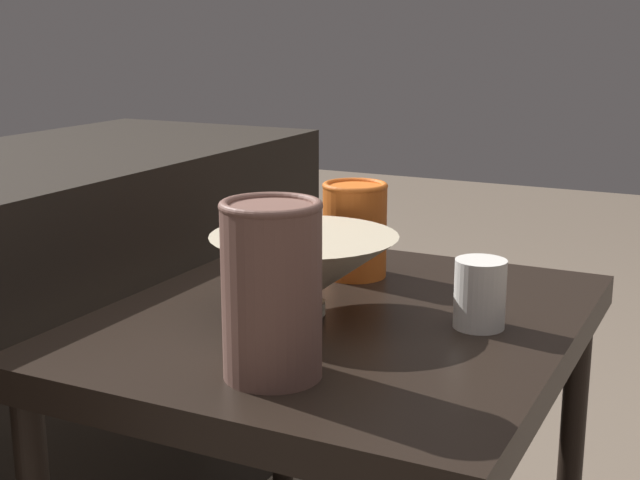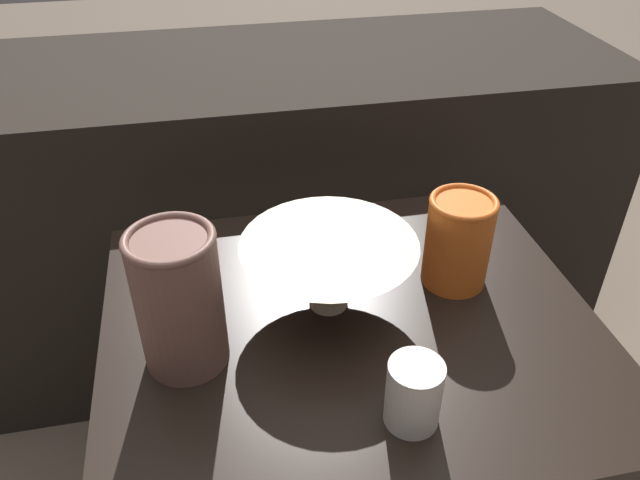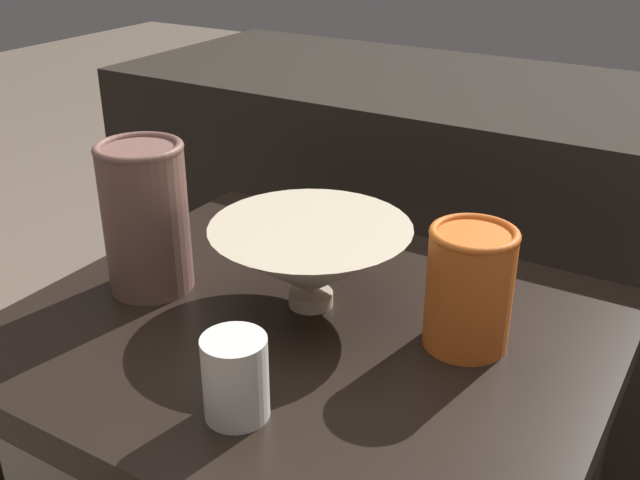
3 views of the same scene
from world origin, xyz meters
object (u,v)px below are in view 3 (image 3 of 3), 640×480
bowl (311,260)px  vase_textured_left (146,216)px  vase_colorful_right (469,286)px  cup (236,377)px

bowl → vase_textured_left: vase_textured_left is taller
bowl → vase_textured_left: (-0.19, -0.06, 0.04)m
vase_textured_left → vase_colorful_right: 0.38m
vase_textured_left → cup: vase_textured_left is taller
vase_textured_left → vase_colorful_right: size_ratio=1.36×
bowl → vase_colorful_right: bearing=4.8°
vase_colorful_right → cup: bearing=-121.5°
vase_colorful_right → bowl: bearing=-175.2°
bowl → cup: bowl is taller
bowl → cup: 0.21m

